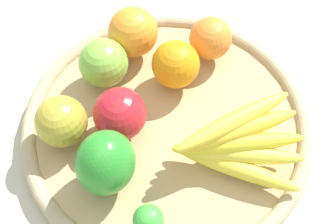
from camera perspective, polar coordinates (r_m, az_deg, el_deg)
The scene contains 11 objects.
ground_plane at distance 0.70m, azimuth 0.00°, elevation -2.33°, with size 2.40×2.40×0.00m, color #B9B99E.
basket at distance 0.69m, azimuth 0.00°, elevation -1.63°, with size 0.46×0.46×0.03m.
orange_1 at distance 0.69m, azimuth 1.17°, elevation 6.32°, with size 0.08×0.08×0.08m, color orange.
apple_0 at distance 0.64m, azimuth -6.21°, elevation -0.25°, with size 0.08×0.08×0.08m, color red.
orange_2 at distance 0.73m, azimuth -4.48°, elevation 10.48°, with size 0.08×0.08×0.08m, color orange.
bell_pepper at distance 0.59m, azimuth -8.06°, elevation -6.67°, with size 0.09×0.08×0.10m, color #298B29.
orange_0 at distance 0.73m, azimuth 5.79°, elevation 9.67°, with size 0.07×0.07×0.07m, color orange.
apple_2 at distance 0.64m, azimuth -13.76°, elevation -1.23°, with size 0.08×0.08×0.08m, color #A89B2F.
banana_bunch at distance 0.62m, azimuth 9.17°, elevation -4.11°, with size 0.19×0.15×0.07m.
apple_1 at distance 0.69m, azimuth -8.38°, elevation 6.43°, with size 0.08×0.08×0.08m, color #7AB73E.
lime_0 at distance 0.58m, azimuth -2.43°, elevation -14.02°, with size 0.04×0.04×0.04m, color green.
Camera 1 is at (-0.00, -0.35, 0.61)m, focal length 46.16 mm.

